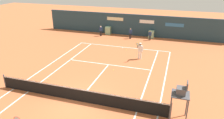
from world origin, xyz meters
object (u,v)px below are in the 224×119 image
ball_kid_centre_post (130,33)px  tennis_ball_mid_court (114,70)px  player_on_baseline (140,50)px  tennis_ball_near_service_line (126,50)px  ball_kid_right_post (150,35)px  ball_kid_left_post (101,30)px  tennis_ball_by_sideline (48,79)px  umpire_chair (181,94)px

ball_kid_centre_post → tennis_ball_mid_court: ball_kid_centre_post is taller
player_on_baseline → tennis_ball_near_service_line: bearing=-53.6°
ball_kid_centre_post → tennis_ball_mid_court: (0.83, -9.96, -0.75)m
ball_kid_centre_post → tennis_ball_mid_court: 10.02m
tennis_ball_near_service_line → ball_kid_right_post: bearing=67.1°
player_on_baseline → tennis_ball_mid_court: bearing=57.8°
ball_kid_centre_post → tennis_ball_near_service_line: 4.62m
ball_kid_centre_post → ball_kid_left_post: 4.10m
ball_kid_centre_post → ball_kid_right_post: size_ratio=1.09×
ball_kid_centre_post → ball_kid_right_post: (2.53, 0.00, -0.07)m
ball_kid_right_post → tennis_ball_mid_court: ball_kid_right_post is taller
ball_kid_left_post → tennis_ball_by_sideline: (0.41, -13.22, -0.76)m
ball_kid_right_post → ball_kid_left_post: 6.63m
umpire_chair → ball_kid_right_post: size_ratio=2.00×
ball_kid_centre_post → tennis_ball_near_service_line: bearing=105.4°
ball_kid_left_post → tennis_ball_mid_court: bearing=117.3°
ball_kid_centre_post → ball_kid_right_post: ball_kid_centre_post is taller
tennis_ball_by_sideline → tennis_ball_near_service_line: size_ratio=1.00×
umpire_chair → tennis_ball_mid_court: umpire_chair is taller
player_on_baseline → ball_kid_centre_post: size_ratio=1.38×
ball_kid_left_post → umpire_chair: bearing=125.6°
umpire_chair → player_on_baseline: umpire_chair is taller
umpire_chair → ball_kid_centre_post: 16.53m
player_on_baseline → tennis_ball_mid_court: 3.85m
tennis_ball_mid_court → ball_kid_centre_post: bearing=94.8°
ball_kid_centre_post → tennis_ball_by_sideline: size_ratio=20.03×
ball_kid_centre_post → ball_kid_right_post: bearing=-172.4°
player_on_baseline → tennis_ball_mid_court: size_ratio=27.62×
umpire_chair → tennis_ball_by_sideline: umpire_chair is taller
player_on_baseline → tennis_ball_mid_court: (-1.68, -3.33, -0.97)m
ball_kid_centre_post → ball_kid_left_post: ball_kid_left_post is taller
ball_kid_centre_post → tennis_ball_by_sideline: ball_kid_centre_post is taller
ball_kid_right_post → ball_kid_left_post: (-6.63, -0.00, 0.08)m
umpire_chair → tennis_ball_by_sideline: bearing=78.9°
umpire_chair → tennis_ball_by_sideline: 10.45m
tennis_ball_by_sideline → tennis_ball_mid_court: same height
ball_kid_centre_post → tennis_ball_by_sideline: 13.75m
tennis_ball_near_service_line → tennis_ball_mid_court: bearing=-87.8°
umpire_chair → tennis_ball_mid_court: size_ratio=36.62×
player_on_baseline → tennis_ball_by_sideline: bearing=41.3°
tennis_ball_near_service_line → ball_kid_centre_post: bearing=97.8°
ball_kid_left_post → ball_kid_centre_post: bearing=-179.1°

